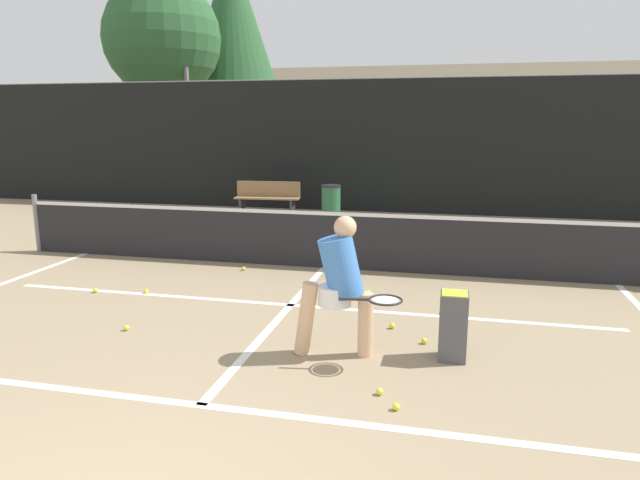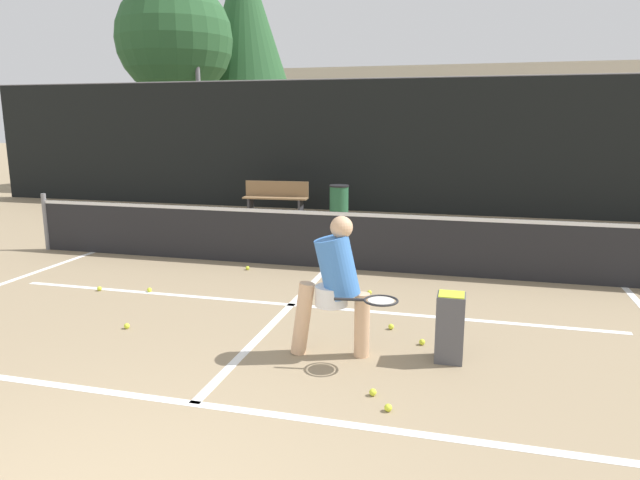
% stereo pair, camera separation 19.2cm
% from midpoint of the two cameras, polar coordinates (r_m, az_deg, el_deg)
% --- Properties ---
extents(court_baseline_near, '(11.00, 0.10, 0.01)m').
position_cam_midpoint_polar(court_baseline_near, '(5.24, -12.91, -15.81)').
color(court_baseline_near, white).
rests_on(court_baseline_near, ground).
extents(court_service_line, '(8.25, 0.10, 0.01)m').
position_cam_midpoint_polar(court_service_line, '(7.64, -3.70, -6.51)').
color(court_service_line, white).
rests_on(court_service_line, ground).
extents(court_center_mark, '(0.10, 4.83, 0.01)m').
position_cam_midpoint_polar(court_center_mark, '(7.30, -4.58, -7.43)').
color(court_center_mark, white).
rests_on(court_center_mark, ground).
extents(net, '(11.09, 0.09, 1.07)m').
position_cam_midpoint_polar(net, '(9.41, -0.18, 0.22)').
color(net, slate).
rests_on(net, ground).
extents(fence_back, '(24.00, 0.06, 3.49)m').
position_cam_midpoint_polar(fence_back, '(15.30, 5.22, 9.31)').
color(fence_back, black).
rests_on(fence_back, ground).
extents(player_practicing, '(1.17, 0.57, 1.48)m').
position_cam_midpoint_polar(player_practicing, '(5.84, 1.00, -4.25)').
color(player_practicing, '#DBAD84').
rests_on(player_practicing, ground).
extents(tennis_ball_scattered_0, '(0.07, 0.07, 0.07)m').
position_cam_midpoint_polar(tennis_ball_scattered_0, '(8.80, -22.13, -4.69)').
color(tennis_ball_scattered_0, '#D1E033').
rests_on(tennis_ball_scattered_0, ground).
extents(tennis_ball_scattered_1, '(0.07, 0.07, 0.07)m').
position_cam_midpoint_polar(tennis_ball_scattered_1, '(9.44, -8.22, -2.84)').
color(tennis_ball_scattered_1, '#D1E033').
rests_on(tennis_ball_scattered_1, ground).
extents(tennis_ball_scattered_2, '(0.07, 0.07, 0.07)m').
position_cam_midpoint_polar(tennis_ball_scattered_2, '(6.84, 6.43, -8.54)').
color(tennis_ball_scattered_2, '#D1E033').
rests_on(tennis_ball_scattered_2, ground).
extents(tennis_ball_scattered_3, '(0.07, 0.07, 0.07)m').
position_cam_midpoint_polar(tennis_ball_scattered_3, '(7.14, -19.53, -8.29)').
color(tennis_ball_scattered_3, '#D1E033').
rests_on(tennis_ball_scattered_3, ground).
extents(tennis_ball_scattered_4, '(0.07, 0.07, 0.07)m').
position_cam_midpoint_polar(tennis_ball_scattered_4, '(6.45, 9.53, -9.93)').
color(tennis_ball_scattered_4, '#D1E033').
rests_on(tennis_ball_scattered_4, ground).
extents(tennis_ball_scattered_5, '(0.07, 0.07, 0.07)m').
position_cam_midpoint_polar(tennis_ball_scattered_5, '(8.11, 4.13, -5.21)').
color(tennis_ball_scattered_5, '#D1E033').
rests_on(tennis_ball_scattered_5, ground).
extents(tennis_ball_scattered_7, '(0.07, 0.07, 0.07)m').
position_cam_midpoint_polar(tennis_ball_scattered_7, '(5.06, 6.50, -16.24)').
color(tennis_ball_scattered_7, '#D1E033').
rests_on(tennis_ball_scattered_7, ground).
extents(tennis_ball_scattered_8, '(0.07, 0.07, 0.07)m').
position_cam_midpoint_polar(tennis_ball_scattered_8, '(8.52, -17.60, -4.91)').
color(tennis_ball_scattered_8, '#D1E033').
rests_on(tennis_ball_scattered_8, ground).
extents(tennis_ball_scattered_9, '(0.07, 0.07, 0.07)m').
position_cam_midpoint_polar(tennis_ball_scattered_9, '(5.29, 4.91, -14.87)').
color(tennis_ball_scattered_9, '#D1E033').
rests_on(tennis_ball_scattered_9, ground).
extents(tennis_ball_scattered_10, '(0.07, 0.07, 0.07)m').
position_cam_midpoint_polar(tennis_ball_scattered_10, '(7.44, 11.53, -7.01)').
color(tennis_ball_scattered_10, '#D1E033').
rests_on(tennis_ball_scattered_10, ground).
extents(ball_hopper, '(0.28, 0.28, 0.71)m').
position_cam_midpoint_polar(ball_hopper, '(6.00, 12.28, -8.26)').
color(ball_hopper, '#4C4C51').
rests_on(ball_hopper, ground).
extents(courtside_bench, '(1.71, 0.50, 0.86)m').
position_cam_midpoint_polar(courtside_bench, '(14.92, -5.63, 4.34)').
color(courtside_bench, olive).
rests_on(courtside_bench, ground).
extents(trash_bin, '(0.49, 0.49, 0.83)m').
position_cam_midpoint_polar(trash_bin, '(14.34, 0.72, 3.88)').
color(trash_bin, '#28603D').
rests_on(trash_bin, ground).
extents(parked_car, '(1.77, 4.01, 1.32)m').
position_cam_midpoint_polar(parked_car, '(19.61, 3.10, 6.43)').
color(parked_car, black).
rests_on(parked_car, ground).
extents(floodlight_mast, '(1.10, 0.24, 9.30)m').
position_cam_midpoint_polar(floodlight_mast, '(21.12, -13.75, 20.87)').
color(floodlight_mast, slate).
rests_on(floodlight_mast, ground).
extents(tree_west, '(3.57, 3.57, 9.52)m').
position_cam_midpoint_polar(tree_west, '(25.36, -9.06, 21.51)').
color(tree_west, brown).
rests_on(tree_west, ground).
extents(tree_mid, '(4.22, 4.22, 7.42)m').
position_cam_midpoint_polar(tree_mid, '(22.56, -15.74, 18.80)').
color(tree_mid, brown).
rests_on(tree_mid, ground).
extents(building_far, '(36.00, 2.40, 5.35)m').
position_cam_midpoint_polar(building_far, '(33.61, 9.73, 12.15)').
color(building_far, beige).
rests_on(building_far, ground).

